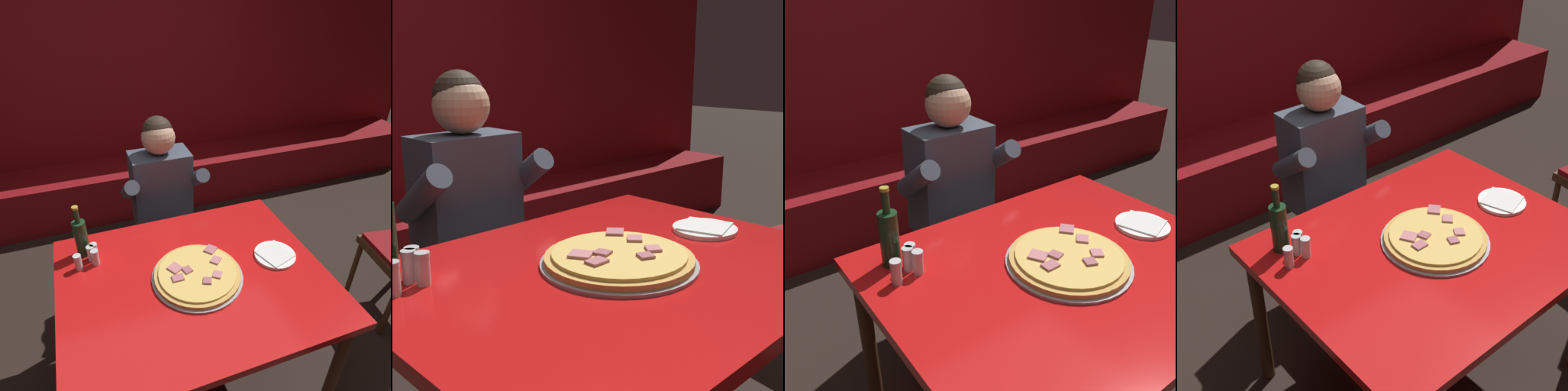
% 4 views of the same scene
% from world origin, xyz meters
% --- Properties ---
extents(ground_plane, '(24.00, 24.00, 0.00)m').
position_xyz_m(ground_plane, '(0.00, 0.00, 0.00)').
color(ground_plane, black).
extents(booth_wall_panel, '(6.80, 0.16, 1.90)m').
position_xyz_m(booth_wall_panel, '(0.00, 2.18, 0.95)').
color(booth_wall_panel, maroon).
rests_on(booth_wall_panel, ground_plane).
extents(booth_bench, '(6.46, 0.48, 0.46)m').
position_xyz_m(booth_bench, '(0.00, 1.86, 0.23)').
color(booth_bench, maroon).
rests_on(booth_bench, ground_plane).
extents(main_dining_table, '(1.26, 1.00, 0.76)m').
position_xyz_m(main_dining_table, '(0.00, 0.00, 0.69)').
color(main_dining_table, '#422816').
rests_on(main_dining_table, ground_plane).
extents(pizza, '(0.44, 0.44, 0.05)m').
position_xyz_m(pizza, '(0.02, -0.00, 0.78)').
color(pizza, '#9E9EA3').
rests_on(pizza, main_dining_table).
extents(plate_white_paper, '(0.21, 0.21, 0.02)m').
position_xyz_m(plate_white_paper, '(0.44, 0.00, 0.77)').
color(plate_white_paper, white).
rests_on(plate_white_paper, main_dining_table).
extents(beer_bottle, '(0.07, 0.07, 0.29)m').
position_xyz_m(beer_bottle, '(-0.48, 0.35, 0.87)').
color(beer_bottle, '#19381E').
rests_on(beer_bottle, main_dining_table).
extents(shaker_black_pepper, '(0.04, 0.04, 0.09)m').
position_xyz_m(shaker_black_pepper, '(-0.43, 0.30, 0.80)').
color(shaker_black_pepper, silver).
rests_on(shaker_black_pepper, main_dining_table).
extents(shaker_red_pepper_flakes, '(0.04, 0.04, 0.09)m').
position_xyz_m(shaker_red_pepper_flakes, '(-0.45, 0.29, 0.80)').
color(shaker_red_pepper_flakes, silver).
rests_on(shaker_red_pepper_flakes, main_dining_table).
extents(shaker_oregano, '(0.04, 0.04, 0.09)m').
position_xyz_m(shaker_oregano, '(-0.51, 0.24, 0.80)').
color(shaker_oregano, silver).
rests_on(shaker_oregano, main_dining_table).
extents(shaker_parmesan, '(0.04, 0.04, 0.09)m').
position_xyz_m(shaker_parmesan, '(-0.43, 0.25, 0.80)').
color(shaker_parmesan, silver).
rests_on(shaker_parmesan, main_dining_table).
extents(diner_seated_blue_shirt, '(0.53, 0.53, 1.27)m').
position_xyz_m(diner_seated_blue_shirt, '(0.06, 0.74, 0.71)').
color(diner_seated_blue_shirt, black).
rests_on(diner_seated_blue_shirt, ground_plane).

